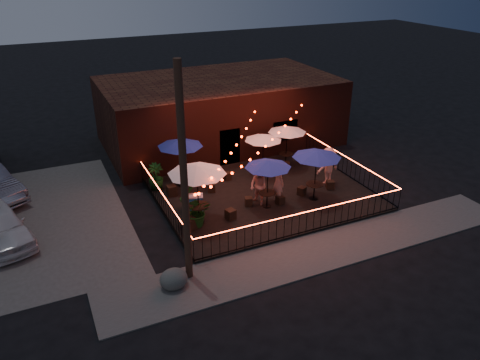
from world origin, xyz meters
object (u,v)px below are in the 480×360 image
object	(u,v)px
cafe_table_0	(197,170)
cafe_table_5	(287,130)
cafe_table_2	(268,165)
cooler	(196,204)
cafe_table_4	(317,154)
boulder	(174,279)
utility_pole	(184,180)
cafe_table_3	(263,138)
cafe_table_1	(180,143)

from	to	relation	value
cafe_table_0	cafe_table_5	distance (m)	7.58
cafe_table_2	cooler	bearing A→B (deg)	165.65
cafe_table_4	cooler	distance (m)	6.02
boulder	utility_pole	bearing A→B (deg)	26.90
cooler	cafe_table_0	bearing A→B (deg)	-82.71
cafe_table_3	cafe_table_0	bearing A→B (deg)	-144.75
cafe_table_4	cafe_table_2	bearing A→B (deg)	174.07
cafe_table_3	cooler	xyz separation A→B (m)	(-4.74, -2.61, -1.56)
cafe_table_0	cooler	xyz separation A→B (m)	(0.17, 0.87, -2.07)
cafe_table_1	boulder	xyz separation A→B (m)	(-2.81, -7.51, -2.05)
cooler	boulder	world-z (taller)	cooler
cooler	boulder	size ratio (longest dim) A/B	0.93
cafe_table_0	cafe_table_5	xyz separation A→B (m)	(6.54, 3.81, -0.42)
cafe_table_0	cooler	bearing A→B (deg)	78.79
utility_pole	boulder	bearing A→B (deg)	-153.10
cafe_table_2	cafe_table_0	bearing A→B (deg)	-179.22
cafe_table_0	cafe_table_1	size ratio (longest dim) A/B	1.12
cafe_table_2	cooler	xyz separation A→B (m)	(-3.21, 0.82, -1.69)
cafe_table_0	cafe_table_4	size ratio (longest dim) A/B	1.10
cafe_table_1	cafe_table_4	size ratio (longest dim) A/B	0.98
cafe_table_0	boulder	xyz separation A→B (m)	(-2.30, -3.67, -2.30)
cafe_table_2	boulder	world-z (taller)	cafe_table_2
cafe_table_0	boulder	bearing A→B (deg)	-122.13
utility_pole	cafe_table_1	bearing A→B (deg)	73.58
utility_pole	cafe_table_5	world-z (taller)	utility_pole
cafe_table_1	cafe_table_3	distance (m)	4.43
cafe_table_5	boulder	distance (m)	11.73
utility_pole	cafe_table_0	size ratio (longest dim) A/B	2.51
cafe_table_5	cooler	bearing A→B (deg)	-155.18
cafe_table_3	cooler	world-z (taller)	cafe_table_3
cafe_table_0	cafe_table_2	size ratio (longest dim) A/B	1.13
cafe_table_0	cafe_table_2	xyz separation A→B (m)	(3.38, 0.05, -0.38)
cafe_table_2	cafe_table_3	bearing A→B (deg)	65.90
cafe_table_4	cafe_table_5	xyz separation A→B (m)	(0.74, 4.02, -0.20)
utility_pole	cafe_table_0	distance (m)	3.91
cafe_table_4	cafe_table_5	distance (m)	4.09
cafe_table_0	cafe_table_3	size ratio (longest dim) A/B	1.36
cooler	utility_pole	bearing A→B (deg)	-94.48
cafe_table_0	cafe_table_3	world-z (taller)	cafe_table_0
cafe_table_5	cafe_table_3	bearing A→B (deg)	-168.25
cafe_table_1	cooler	bearing A→B (deg)	-96.43
boulder	cafe_table_1	bearing A→B (deg)	69.48
cafe_table_3	boulder	bearing A→B (deg)	-135.31
cafe_table_5	utility_pole	bearing A→B (deg)	-138.81
cafe_table_5	cooler	size ratio (longest dim) A/B	3.12
cafe_table_3	cooler	size ratio (longest dim) A/B	2.65
cafe_table_0	cafe_table_3	xyz separation A→B (m)	(4.92, 3.47, -0.51)
cafe_table_1	boulder	bearing A→B (deg)	-110.52
utility_pole	cafe_table_3	size ratio (longest dim) A/B	3.42
utility_pole	cafe_table_2	world-z (taller)	utility_pole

